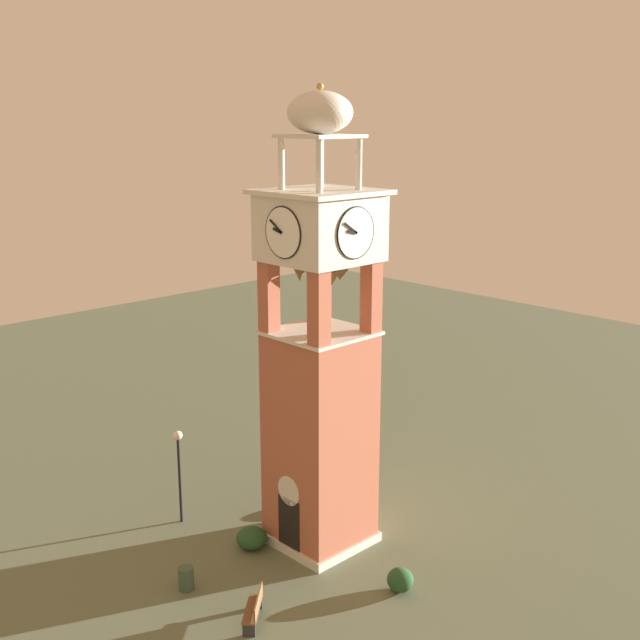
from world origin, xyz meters
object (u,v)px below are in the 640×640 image
object	(u,v)px
clock_tower	(320,371)
park_bench	(254,608)
trash_bin	(186,578)
lamp_post	(179,459)

from	to	relation	value
clock_tower	park_bench	bearing A→B (deg)	-66.19
clock_tower	trash_bin	bearing A→B (deg)	-98.36
clock_tower	park_bench	world-z (taller)	clock_tower
lamp_post	clock_tower	bearing A→B (deg)	31.41
lamp_post	trash_bin	xyz separation A→B (m)	(4.01, -2.55, -2.25)
park_bench	trash_bin	bearing A→B (deg)	-170.50
park_bench	lamp_post	distance (m)	7.62
clock_tower	trash_bin	distance (m)	8.39
park_bench	lamp_post	size ratio (longest dim) A/B	0.39
park_bench	trash_bin	world-z (taller)	park_bench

